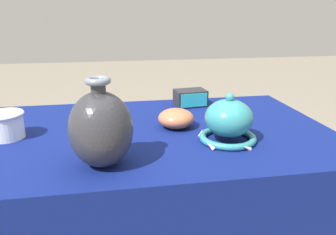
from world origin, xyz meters
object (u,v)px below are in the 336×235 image
Objects in this scene: vase_dome_bell at (228,122)px; mosaic_tile_box at (190,98)px; vase_tall_bulbous at (101,129)px; bowl_shallow_terracotta at (176,118)px; cup_wide_porcelain at (6,124)px.

mosaic_tile_box is (-0.02, 0.43, -0.03)m from vase_dome_bell.
mosaic_tile_box is at bearing 55.25° from vase_tall_bulbous.
bowl_shallow_terracotta is at bearing 46.01° from vase_tall_bulbous.
vase_tall_bulbous is at bearing -39.05° from cup_wide_porcelain.
vase_dome_bell reaches higher than bowl_shallow_terracotta.
vase_tall_bulbous is 0.66m from mosaic_tile_box.
vase_tall_bulbous is 1.24× the size of vase_dome_bell.
bowl_shallow_terracotta is at bearing 132.45° from vase_dome_bell.
cup_wide_porcelain is at bearing 168.31° from vase_dome_bell.
bowl_shallow_terracotta is (-0.14, 0.15, -0.03)m from vase_dome_bell.
mosaic_tile_box and bowl_shallow_terracotta have the same top height.
mosaic_tile_box is at bearing 22.03° from cup_wide_porcelain.
vase_tall_bulbous is 0.42m from vase_dome_bell.
vase_dome_bell is at bearing 15.57° from vase_tall_bulbous.
vase_dome_bell is 1.59× the size of cup_wide_porcelain.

